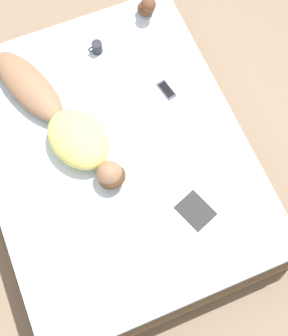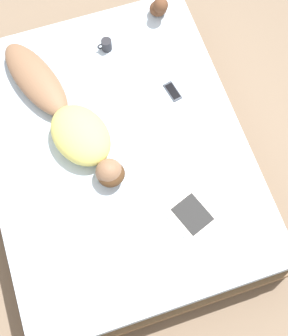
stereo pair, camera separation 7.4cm
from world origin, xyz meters
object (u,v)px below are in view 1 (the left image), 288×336
coffee_mug (97,47)px  person (62,122)px  cell_phone (166,90)px  open_magazine (210,197)px

coffee_mug → person: bearing=49.5°
person → cell_phone: bearing=161.5°
coffee_mug → open_magazine: bearing=102.0°
open_magazine → cell_phone: size_ratio=3.77×
person → open_magazine: bearing=111.5°
person → cell_phone: (-0.73, -0.01, -0.08)m
person → open_magazine: person is taller
coffee_mug → cell_phone: 0.57m
open_magazine → cell_phone: same height
coffee_mug → cell_phone: bearing=124.6°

